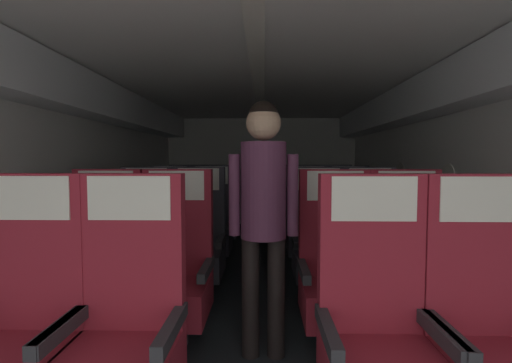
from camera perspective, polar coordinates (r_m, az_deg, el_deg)
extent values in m
cube|color=#23282D|center=(3.71, 0.33, -16.29)|extent=(3.86, 7.61, 0.02)
cube|color=silver|center=(3.98, -27.07, 0.03)|extent=(0.08, 7.21, 2.06)
cube|color=silver|center=(3.92, 28.16, -0.04)|extent=(0.08, 7.21, 2.06)
cube|color=silver|center=(3.59, 0.34, 16.67)|extent=(3.74, 7.21, 0.06)
cube|color=silver|center=(7.12, 0.83, 1.67)|extent=(3.74, 0.06, 2.06)
cube|color=silver|center=(3.93, -24.72, 11.94)|extent=(0.33, 6.92, 0.36)
cube|color=silver|center=(3.88, 25.75, 12.03)|extent=(0.33, 6.92, 0.36)
cube|color=white|center=(3.58, 0.34, 16.04)|extent=(0.12, 6.48, 0.02)
cylinder|color=white|center=(3.90, 27.59, 0.57)|extent=(0.01, 0.26, 0.26)
cylinder|color=white|center=(5.01, 21.50, 1.23)|extent=(0.01, 0.26, 0.26)
cylinder|color=white|center=(6.15, 17.64, 1.65)|extent=(0.01, 0.26, 0.26)
cube|color=maroon|center=(2.04, -30.80, -9.17)|extent=(0.47, 0.09, 0.73)
cube|color=#28282D|center=(1.84, -27.87, -19.39)|extent=(0.05, 0.43, 0.06)
cube|color=silver|center=(1.96, -31.79, -2.19)|extent=(0.38, 0.01, 0.20)
cube|color=maroon|center=(1.85, -18.38, -10.15)|extent=(0.47, 0.09, 0.73)
cube|color=#28282D|center=(1.68, -12.99, -21.29)|extent=(0.05, 0.43, 0.06)
cube|color=#28282D|center=(1.84, -27.59, -19.38)|extent=(0.05, 0.43, 0.06)
cube|color=silver|center=(1.76, -19.08, -2.45)|extent=(0.38, 0.01, 0.20)
cube|color=maroon|center=(1.98, 30.81, -9.57)|extent=(0.47, 0.09, 0.73)
cube|color=#28282D|center=(1.78, 27.31, -20.12)|extent=(0.05, 0.43, 0.06)
cube|color=silver|center=(1.89, 31.77, -2.36)|extent=(0.38, 0.01, 0.20)
cube|color=maroon|center=(1.80, 17.23, -10.46)|extent=(0.47, 0.09, 0.73)
cube|color=#28282D|center=(1.78, 26.50, -20.12)|extent=(0.05, 0.43, 0.06)
cube|color=#28282D|center=(1.65, 11.08, -21.74)|extent=(0.05, 0.43, 0.06)
cube|color=silver|center=(1.71, 17.83, -2.58)|extent=(0.38, 0.01, 0.20)
cube|color=#38383D|center=(2.79, -23.17, -20.66)|extent=(0.17, 0.18, 0.22)
cube|color=maroon|center=(2.71, -23.28, -16.34)|extent=(0.47, 0.51, 0.22)
cube|color=maroon|center=(2.78, -21.72, -5.71)|extent=(0.47, 0.09, 0.73)
cube|color=#28282D|center=(2.57, -18.69, -12.65)|extent=(0.05, 0.43, 0.06)
cube|color=#28282D|center=(2.75, -27.75, -11.78)|extent=(0.05, 0.43, 0.06)
cube|color=silver|center=(2.71, -22.24, -0.56)|extent=(0.38, 0.01, 0.20)
cube|color=#38383D|center=(2.65, -12.81, -21.86)|extent=(0.17, 0.18, 0.22)
cube|color=maroon|center=(2.56, -12.88, -17.34)|extent=(0.47, 0.51, 0.22)
cube|color=maroon|center=(2.63, -11.89, -6.04)|extent=(0.47, 0.09, 0.73)
cube|color=#28282D|center=(2.45, -7.68, -13.25)|extent=(0.05, 0.43, 0.06)
cube|color=#28282D|center=(2.56, -17.96, -12.67)|extent=(0.05, 0.43, 0.06)
cube|color=silver|center=(2.56, -12.22, -0.60)|extent=(0.38, 0.01, 0.20)
cube|color=#38383D|center=(2.74, 23.08, -21.13)|extent=(0.17, 0.18, 0.22)
cube|color=maroon|center=(2.66, 23.19, -16.75)|extent=(0.47, 0.51, 0.22)
cube|color=maroon|center=(2.73, 21.78, -5.88)|extent=(0.47, 0.09, 0.73)
cube|color=#28282D|center=(2.69, 27.86, -12.14)|extent=(0.05, 0.43, 0.06)
cube|color=#28282D|center=(2.52, 18.42, -12.93)|extent=(0.05, 0.43, 0.06)
cube|color=silver|center=(2.65, 22.28, -0.64)|extent=(0.38, 0.01, 0.20)
cube|color=#38383D|center=(2.62, 12.61, -22.18)|extent=(0.17, 0.18, 0.22)
cube|color=maroon|center=(2.53, 12.67, -17.61)|extent=(0.47, 0.51, 0.22)
cube|color=maroon|center=(2.60, 11.90, -6.15)|extent=(0.47, 0.09, 0.73)
cube|color=#28282D|center=(2.52, 17.90, -12.95)|extent=(0.05, 0.43, 0.06)
cube|color=#28282D|center=(2.43, 7.37, -13.41)|extent=(0.05, 0.43, 0.06)
cube|color=silver|center=(2.52, 12.17, -0.65)|extent=(0.38, 0.01, 0.20)
cube|color=#38383D|center=(3.52, -17.16, -15.44)|extent=(0.17, 0.18, 0.22)
cube|color=#33333D|center=(3.46, -17.23, -11.93)|extent=(0.47, 0.51, 0.22)
cube|color=#33333D|center=(3.56, -16.29, -3.68)|extent=(0.47, 0.09, 0.73)
cube|color=#28282D|center=(3.34, -13.58, -8.84)|extent=(0.05, 0.43, 0.06)
cube|color=#28282D|center=(3.49, -20.84, -8.46)|extent=(0.05, 0.43, 0.06)
cube|color=silver|center=(3.49, -16.60, 0.36)|extent=(0.38, 0.01, 0.20)
cube|color=#38383D|center=(3.42, -9.24, -15.92)|extent=(0.17, 0.18, 0.22)
cube|color=#33333D|center=(3.35, -9.28, -12.32)|extent=(0.47, 0.51, 0.22)
cube|color=#33333D|center=(3.46, -8.71, -3.79)|extent=(0.47, 0.09, 0.73)
cube|color=#28282D|center=(3.27, -5.37, -9.05)|extent=(0.05, 0.43, 0.06)
cube|color=#28282D|center=(3.35, -13.15, -8.81)|extent=(0.05, 0.43, 0.06)
cube|color=silver|center=(3.39, -8.90, 0.37)|extent=(0.38, 0.01, 0.20)
cube|color=#38383D|center=(3.51, 17.71, -15.53)|extent=(0.17, 0.18, 0.22)
cube|color=#33333D|center=(3.44, 17.77, -12.01)|extent=(0.47, 0.51, 0.22)
cube|color=#33333D|center=(3.55, 16.96, -3.72)|extent=(0.47, 0.09, 0.73)
cube|color=#28282D|center=(3.46, 21.45, -8.55)|extent=(0.05, 0.43, 0.06)
cube|color=#28282D|center=(3.34, 14.07, -8.87)|extent=(0.05, 0.43, 0.06)
cube|color=silver|center=(3.48, 17.25, 0.34)|extent=(0.38, 0.01, 0.20)
cube|color=#38383D|center=(3.40, 9.95, -16.00)|extent=(0.17, 0.18, 0.22)
cube|color=#33333D|center=(3.34, 9.99, -12.38)|extent=(0.47, 0.51, 0.22)
cube|color=#33333D|center=(3.45, 9.54, -3.82)|extent=(0.47, 0.09, 0.73)
cube|color=#28282D|center=(3.33, 13.91, -8.89)|extent=(0.05, 0.43, 0.06)
cube|color=#28282D|center=(3.26, 6.06, -9.07)|extent=(0.05, 0.43, 0.06)
cube|color=silver|center=(3.38, 9.71, 0.35)|extent=(0.38, 0.01, 0.20)
cube|color=#38383D|center=(4.31, -13.49, -11.88)|extent=(0.17, 0.18, 0.22)
cube|color=#33333D|center=(4.26, -13.53, -8.98)|extent=(0.47, 0.51, 0.22)
cube|color=#33333D|center=(4.39, -12.92, -2.34)|extent=(0.47, 0.09, 0.73)
cube|color=#28282D|center=(4.17, -10.55, -6.39)|extent=(0.05, 0.43, 0.06)
cube|color=#28282D|center=(4.28, -16.50, -6.21)|extent=(0.05, 0.43, 0.06)
cube|color=silver|center=(4.32, -13.12, 0.95)|extent=(0.38, 0.01, 0.20)
cube|color=#38383D|center=(4.23, -7.14, -12.11)|extent=(0.17, 0.18, 0.22)
cube|color=#33333D|center=(4.18, -7.16, -9.16)|extent=(0.47, 0.51, 0.22)
cube|color=#33333D|center=(4.31, -6.80, -2.38)|extent=(0.47, 0.09, 0.73)
cube|color=#28282D|center=(4.11, -4.05, -6.48)|extent=(0.05, 0.43, 0.06)
cube|color=#28282D|center=(4.18, -10.26, -6.37)|extent=(0.05, 0.43, 0.06)
cube|color=silver|center=(4.24, -6.92, 0.96)|extent=(0.38, 0.01, 0.20)
cube|color=#38383D|center=(4.27, 14.45, -12.04)|extent=(0.17, 0.18, 0.22)
cube|color=#33333D|center=(4.22, 14.49, -9.12)|extent=(0.47, 0.51, 0.22)
cube|color=#33333D|center=(4.35, 13.96, -2.40)|extent=(0.47, 0.09, 0.73)
cube|color=#28282D|center=(4.24, 17.52, -6.34)|extent=(0.05, 0.43, 0.06)
cube|color=#28282D|center=(4.13, 11.47, -6.49)|extent=(0.05, 0.43, 0.06)
cube|color=silver|center=(4.28, 14.15, 0.91)|extent=(0.38, 0.01, 0.20)
cube|color=#38383D|center=(4.21, 8.13, -12.20)|extent=(0.17, 0.18, 0.22)
cube|color=#33333D|center=(4.16, 8.16, -9.24)|extent=(0.47, 0.51, 0.22)
cube|color=#33333D|center=(4.28, 7.88, -2.42)|extent=(0.47, 0.09, 0.73)
cube|color=#28282D|center=(4.15, 11.29, -6.45)|extent=(0.05, 0.43, 0.06)
cube|color=#28282D|center=(4.10, 5.03, -6.53)|extent=(0.05, 0.43, 0.06)
cube|color=silver|center=(4.22, 7.98, 0.94)|extent=(0.38, 0.01, 0.20)
cube|color=#38383D|center=(5.11, -11.04, -9.44)|extent=(0.17, 0.18, 0.22)
cube|color=#33333D|center=(5.07, -11.07, -6.98)|extent=(0.47, 0.51, 0.22)
cube|color=#33333D|center=(5.21, -10.64, -1.43)|extent=(0.47, 0.09, 0.73)
cube|color=#28282D|center=(4.99, -8.56, -4.77)|extent=(0.05, 0.43, 0.06)
cube|color=#28282D|center=(5.09, -13.58, -4.67)|extent=(0.05, 0.43, 0.06)
cube|color=silver|center=(5.15, -10.78, 1.34)|extent=(0.38, 0.01, 0.20)
cube|color=#38383D|center=(5.03, -5.70, -9.61)|extent=(0.17, 0.18, 0.22)
cube|color=#33333D|center=(4.98, -5.72, -7.11)|extent=(0.47, 0.51, 0.22)
cube|color=#33333D|center=(5.13, -5.46, -1.47)|extent=(0.47, 0.09, 0.73)
cube|color=#28282D|center=(4.93, -3.12, -4.85)|extent=(0.05, 0.43, 0.06)
cube|color=#28282D|center=(4.98, -8.31, -4.79)|extent=(0.05, 0.43, 0.06)
cube|color=silver|center=(5.06, -5.54, 1.35)|extent=(0.38, 0.01, 0.20)
cube|color=#38383D|center=(5.10, 12.28, -9.50)|extent=(0.17, 0.18, 0.22)
cube|color=#33333D|center=(5.05, 12.31, -7.04)|extent=(0.47, 0.51, 0.22)
cube|color=#33333D|center=(5.19, 11.93, -1.46)|extent=(0.47, 0.09, 0.73)
cube|color=#28282D|center=(5.07, 14.85, -4.73)|extent=(0.05, 0.43, 0.06)
cube|color=#28282D|center=(4.98, 9.78, -4.80)|extent=(0.05, 0.43, 0.06)
cube|color=silver|center=(5.13, 12.07, 1.32)|extent=(0.38, 0.01, 0.20)
cube|color=#38383D|center=(5.03, 6.85, -9.61)|extent=(0.17, 0.18, 0.22)
cube|color=#33333D|center=(4.99, 6.87, -7.11)|extent=(0.47, 0.51, 0.22)
cube|color=#33333D|center=(5.13, 6.68, -1.47)|extent=(0.47, 0.09, 0.73)
cube|color=#28282D|center=(4.98, 9.47, -4.80)|extent=(0.05, 0.43, 0.06)
cube|color=#28282D|center=(4.94, 4.27, -4.83)|extent=(0.05, 0.43, 0.06)
cube|color=silver|center=(5.07, 6.75, 1.34)|extent=(0.38, 0.01, 0.20)
cylinder|color=black|center=(2.42, -0.85, -17.44)|extent=(0.11, 0.11, 0.75)
cylinder|color=black|center=(2.42, 3.13, -17.44)|extent=(0.11, 0.11, 0.75)
cylinder|color=#5B2D4C|center=(2.27, 1.16, -1.36)|extent=(0.28, 0.28, 0.59)
cylinder|color=#5B2D4C|center=(2.28, -3.38, -2.09)|extent=(0.07, 0.07, 0.50)
cylinder|color=#5B2D4C|center=(2.28, 5.69, -2.10)|extent=(0.07, 0.07, 0.50)
sphere|color=tan|center=(2.27, 1.17, 9.06)|extent=(0.21, 0.21, 0.21)
sphere|color=black|center=(2.28, 1.17, 10.13)|extent=(0.18, 0.18, 0.18)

